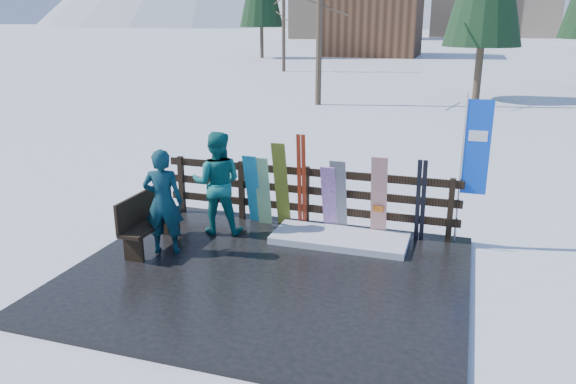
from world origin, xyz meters
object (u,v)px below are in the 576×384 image
(snowboard_2, at_px, (281,185))
(rental_flag, at_px, (473,153))
(bench, at_px, (148,219))
(snowboard_5, at_px, (379,198))
(snowboard_3, at_px, (329,199))
(person_back, at_px, (217,183))
(snowboard_1, at_px, (263,191))
(snowboard_0, at_px, (253,189))
(person_front, at_px, (163,202))
(snowboard_4, at_px, (339,197))

(snowboard_2, relative_size, rental_flag, 0.65)
(bench, relative_size, snowboard_5, 0.98)
(snowboard_2, xyz_separation_m, rental_flag, (3.29, 0.27, 0.78))
(snowboard_3, distance_m, rental_flag, 2.59)
(rental_flag, bearing_deg, snowboard_5, -169.75)
(snowboard_2, distance_m, snowboard_3, 0.93)
(snowboard_2, bearing_deg, rental_flag, 4.68)
(snowboard_2, bearing_deg, person_back, -149.96)
(snowboard_1, xyz_separation_m, snowboard_2, (0.36, 0.00, 0.16))
(snowboard_0, xyz_separation_m, snowboard_5, (2.36, -0.00, 0.07))
(person_front, distance_m, person_back, 1.21)
(snowboard_0, height_order, snowboard_5, snowboard_5)
(snowboard_2, height_order, rental_flag, rental_flag)
(snowboard_1, xyz_separation_m, snowboard_5, (2.16, 0.00, 0.09))
(snowboard_3, relative_size, snowboard_4, 0.92)
(person_front, bearing_deg, snowboard_3, -161.23)
(snowboard_4, bearing_deg, bench, -151.25)
(snowboard_4, distance_m, rental_flag, 2.40)
(snowboard_2, height_order, snowboard_5, snowboard_2)
(snowboard_1, relative_size, snowboard_3, 1.02)
(person_back, bearing_deg, bench, 36.22)
(snowboard_3, bearing_deg, snowboard_4, -0.00)
(snowboard_3, distance_m, person_back, 2.03)
(snowboard_2, distance_m, rental_flag, 3.40)
(snowboard_4, distance_m, snowboard_5, 0.72)
(snowboard_1, relative_size, snowboard_2, 0.80)
(snowboard_0, relative_size, person_back, 0.76)
(rental_flag, bearing_deg, bench, -159.95)
(snowboard_4, xyz_separation_m, snowboard_5, (0.72, 0.00, 0.05))
(snowboard_5, bearing_deg, person_back, -168.22)
(snowboard_1, xyz_separation_m, snowboard_4, (1.44, 0.00, 0.03))
(snowboard_1, distance_m, snowboard_5, 2.16)
(snowboard_0, height_order, rental_flag, rental_flag)
(bench, bearing_deg, snowboard_2, 41.07)
(snowboard_3, height_order, person_front, person_front)
(snowboard_2, xyz_separation_m, person_back, (-1.02, -0.59, 0.11))
(bench, height_order, person_back, person_back)
(bench, xyz_separation_m, rental_flag, (5.14, 1.87, 1.09))
(snowboard_2, xyz_separation_m, snowboard_3, (0.91, 0.00, -0.18))
(rental_flag, xyz_separation_m, person_front, (-4.76, -1.98, -0.72))
(rental_flag, bearing_deg, snowboard_1, -175.77)
(snowboard_3, height_order, snowboard_4, snowboard_4)
(snowboard_0, height_order, person_front, person_front)
(person_back, bearing_deg, snowboard_3, -177.77)
(person_front, bearing_deg, snowboard_4, -163.12)
(person_back, bearing_deg, snowboard_1, -152.97)
(snowboard_0, distance_m, snowboard_3, 1.47)
(snowboard_5, bearing_deg, snowboard_2, 180.00)
(bench, relative_size, person_back, 0.80)
(rental_flag, distance_m, person_front, 5.21)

